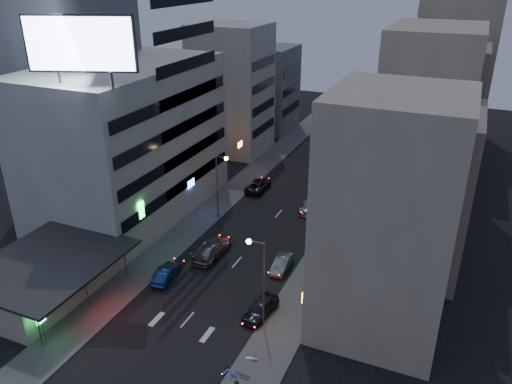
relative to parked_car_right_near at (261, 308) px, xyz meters
The scene contains 27 objects.
ground 9.06m from the parked_car_right_near, 128.33° to the right, with size 180.00×180.00×0.00m, color black.
sidewalk_left 26.66m from the parked_car_right_near, 120.69° to the left, with size 4.00×120.00×0.12m, color #4C4C4F.
sidewalk_right 23.05m from the parked_car_right_near, 84.02° to the left, with size 4.00×120.00×0.12m, color #4C4C4F.
food_court 20.19m from the parked_car_right_near, 165.39° to the right, with size 11.00×13.00×3.88m.
white_building 27.31m from the parked_car_right_near, 150.25° to the left, with size 14.00×24.00×18.00m, color #BBBBB6.
grey_tower 38.94m from the parked_car_right_near, 153.27° to the left, with size 10.00×14.00×34.00m, color gray.
shophouse_near 13.63m from the parked_car_right_near, 19.97° to the left, with size 10.00×11.00×20.00m, color #BAAE91.
shophouse_mid 19.32m from the parked_car_right_near, 56.43° to the left, with size 11.00×12.00×16.00m, color gray.
shophouse_far 31.19m from the parked_car_right_near, 71.39° to the left, with size 10.00×14.00×22.00m, color #BAAE91.
far_left_a 44.37m from the parked_car_right_near, 119.10° to the left, with size 11.00×10.00×20.00m, color #BBBBB6.
far_left_b 55.72m from the parked_car_right_near, 112.99° to the left, with size 12.00×10.00×15.00m, color gray.
far_right_a 44.81m from the parked_car_right_near, 77.01° to the left, with size 11.00×12.00×18.00m, color gray.
far_right_b 58.94m from the parked_car_right_near, 79.64° to the left, with size 12.00×12.00×24.00m, color #BAAE91.
billboard 28.13m from the parked_car_right_near, behind, with size 9.52×3.75×6.20m.
street_lamp_right_near 4.76m from the parked_car_right_near, 74.36° to the right, with size 1.60×0.44×8.02m.
street_lamp_left 19.40m from the parked_car_right_near, 127.64° to the left, with size 1.60×0.44×8.02m.
street_lamp_right_far 33.24m from the parked_car_right_near, 89.47° to the left, with size 1.60×0.44×8.02m.
parked_car_right_near is the anchor object (origin of this frame).
parked_car_right_mid 7.63m from the parked_car_right_near, 96.54° to the left, with size 1.38×3.97×1.31m, color gray.
parked_car_left 26.72m from the parked_car_right_near, 113.63° to the left, with size 2.34×5.07×1.41m, color black.
parked_car_right_far 21.80m from the parked_car_right_near, 95.56° to the left, with size 2.29×5.64×1.64m, color #96999D.
road_car_blue 10.69m from the parked_car_right_near, behind, with size 1.46×4.19×1.38m, color navy.
road_car_silver 11.06m from the parked_car_right_near, 140.74° to the left, with size 2.34×5.76×1.67m, color gray.
scooter_silver_a 8.20m from the parked_car_right_near, 77.90° to the right, with size 2.02×0.67×1.23m, color #B1B3B9, non-canonical shape.
scooter_blue 7.26m from the parked_car_right_near, 79.33° to the right, with size 1.73×0.58×1.05m, color navy, non-canonical shape.
scooter_black_b 7.31m from the parked_car_right_near, 72.95° to the right, with size 1.84×0.61×1.12m, color black, non-canonical shape.
scooter_silver_b 5.33m from the parked_car_right_near, 68.87° to the right, with size 1.64×0.55×1.00m, color #B6BABF, non-canonical shape.
Camera 1 is at (19.26, -25.46, 28.11)m, focal length 35.00 mm.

